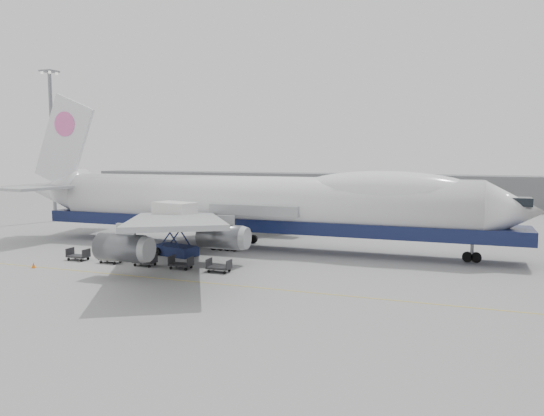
% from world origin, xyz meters
% --- Properties ---
extents(ground, '(260.00, 260.00, 0.00)m').
position_xyz_m(ground, '(0.00, 0.00, 0.00)').
color(ground, gray).
rests_on(ground, ground).
extents(apron_line, '(60.00, 0.15, 0.01)m').
position_xyz_m(apron_line, '(0.00, -6.00, 0.01)').
color(apron_line, gold).
rests_on(apron_line, ground).
extents(hangar, '(110.00, 8.00, 7.00)m').
position_xyz_m(hangar, '(-10.00, 70.00, 3.50)').
color(hangar, slate).
rests_on(hangar, ground).
extents(floodlight_mast, '(2.40, 2.40, 25.43)m').
position_xyz_m(floodlight_mast, '(-42.00, 24.00, 14.27)').
color(floodlight_mast, slate).
rests_on(floodlight_mast, ground).
extents(airliner, '(67.00, 55.30, 19.98)m').
position_xyz_m(airliner, '(0.64, 12.00, 5.62)').
color(airliner, white).
rests_on(airliner, ground).
extents(catering_truck, '(5.59, 4.43, 6.13)m').
position_xyz_m(catering_truck, '(-7.06, 4.52, 3.45)').
color(catering_truck, '#172047').
rests_on(catering_truck, ground).
extents(traffic_cone, '(0.41, 0.41, 0.60)m').
position_xyz_m(traffic_cone, '(-17.24, -6.47, 0.28)').
color(traffic_cone, orange).
rests_on(traffic_cone, ground).
extents(dolly_0, '(2.30, 1.35, 1.30)m').
position_xyz_m(dolly_0, '(-15.61, -1.70, 0.53)').
color(dolly_0, '#2D2D30').
rests_on(dolly_0, ground).
extents(dolly_1, '(2.30, 1.35, 1.30)m').
position_xyz_m(dolly_1, '(-11.34, -1.70, 0.53)').
color(dolly_1, '#2D2D30').
rests_on(dolly_1, ground).
extents(dolly_2, '(2.30, 1.35, 1.30)m').
position_xyz_m(dolly_2, '(-7.06, -1.70, 0.53)').
color(dolly_2, '#2D2D30').
rests_on(dolly_2, ground).
extents(dolly_3, '(2.30, 1.35, 1.30)m').
position_xyz_m(dolly_3, '(-2.79, -1.70, 0.53)').
color(dolly_3, '#2D2D30').
rests_on(dolly_3, ground).
extents(dolly_4, '(2.30, 1.35, 1.30)m').
position_xyz_m(dolly_4, '(1.48, -1.70, 0.53)').
color(dolly_4, '#2D2D30').
rests_on(dolly_4, ground).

